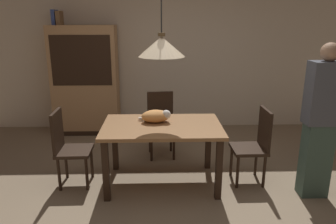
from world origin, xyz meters
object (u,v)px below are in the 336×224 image
Objects in this scene: chair_right_side at (255,143)px; cat_sleeping at (156,116)px; dining_table at (162,133)px; book_blue_wide at (55,17)px; chair_far_back at (161,121)px; pendant_lamp at (162,46)px; chair_left_side at (67,145)px; person_standing at (321,122)px; book_brown_thick at (60,18)px; hutch_bookcase at (86,83)px.

cat_sleeping is (-1.19, 0.11, 0.32)m from chair_right_side.
dining_table is 5.83× the size of book_blue_wide.
chair_far_back is at bearing 85.69° from cat_sleeping.
chair_far_back is 1.45m from pendant_lamp.
pendant_lamp is at bearing -47.98° from book_blue_wide.
chair_far_back is 1.42m from chair_left_side.
chair_right_side reaches higher than cat_sleeping.
chair_left_side is 2.89m from person_standing.
book_brown_thick reaches higher than dining_table.
book_blue_wide is (-0.58, 1.90, 1.46)m from chair_left_side.
book_brown_thick reaches higher than chair_left_side.
dining_table is 1.77m from person_standing.
book_blue_wide is 0.14× the size of person_standing.
cat_sleeping is at bearing 166.09° from person_standing.
pendant_lamp is 0.70× the size of hutch_bookcase.
book_blue_wide is (-2.84, 1.90, 1.46)m from chair_right_side.
book_brown_thick is at bearing 131.33° from cat_sleeping.
book_brown_thick is at bearing 179.75° from hutch_bookcase.
chair_right_side is 2.26m from chair_left_side.
chair_right_side is at bearing -37.68° from chair_far_back.
chair_right_side is 1.43m from chair_far_back.
chair_far_back is at bearing 142.32° from chair_right_side.
hutch_bookcase is (-1.29, 1.90, 0.24)m from dining_table.
book_blue_wide reaches higher than person_standing.
chair_far_back is (-1.14, 0.88, 0.00)m from chair_right_side.
cat_sleeping is 0.21× the size of hutch_bookcase.
book_blue_wide is 4.24m from person_standing.
chair_far_back is 1.68m from hutch_bookcase.
hutch_bookcase is at bearing 124.20° from pendant_lamp.
chair_left_side is at bearing -173.90° from cat_sleeping.
book_blue_wide is 1.00× the size of book_brown_thick.
cat_sleeping is 0.23× the size of person_standing.
person_standing is (0.59, -0.33, 0.36)m from chair_right_side.
pendant_lamp is 2.53m from book_brown_thick.
chair_far_back is at bearing 38.11° from chair_left_side.
person_standing is (3.01, -2.23, -0.01)m from hutch_bookcase.
dining_table is 1.51× the size of chair_far_back.
dining_table is 0.89m from chair_far_back.
chair_right_side is at bearing -38.12° from hutch_bookcase.
chair_far_back is 1.00× the size of chair_left_side.
pendant_lamp reaches higher than chair_far_back.
chair_right_side is 0.54× the size of person_standing.
chair_far_back and chair_left_side have the same top height.
cat_sleeping is at bearing 174.68° from chair_right_side.
pendant_lamp is at bearing -59.95° from cat_sleeping.
book_brown_thick is (-1.57, 1.79, 1.13)m from cat_sleeping.
chair_far_back is 0.83m from cat_sleeping.
pendant_lamp is at bearing -89.53° from chair_far_back.
book_blue_wide reaches higher than chair_left_side.
chair_left_side is 2.47m from book_blue_wide.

